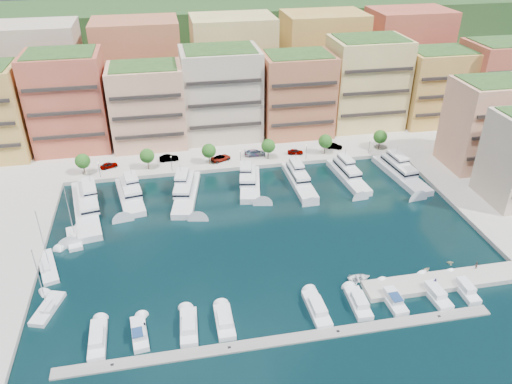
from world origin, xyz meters
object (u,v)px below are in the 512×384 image
(cruiser_8, at_px, (434,293))
(sailboat_2, at_px, (74,239))
(yacht_4, at_px, (299,179))
(car_1, at_px, (169,158))
(car_0, at_px, (109,165))
(cruiser_7, at_px, (392,299))
(cruiser_6, at_px, (358,303))
(yacht_3, at_px, (250,181))
(yacht_2, at_px, (186,191))
(sailboat_0, at_px, (48,309))
(cruiser_1, at_px, (139,334))
(sailboat_1, at_px, (48,267))
(yacht_6, at_px, (400,172))
(cruiser_3, at_px, (225,322))
(tender_0, at_px, (359,278))
(car_5, at_px, (334,146))
(yacht_5, at_px, (347,174))
(cruiser_5, at_px, (317,309))
(person_0, at_px, (435,282))
(person_1, at_px, (476,265))
(tree_5, at_px, (380,137))
(lamppost_3, at_px, (306,150))
(tree_4, at_px, (325,141))
(lamppost_0, at_px, (99,167))
(lamppost_2, at_px, (240,155))
(cruiser_0, at_px, (98,340))
(car_3, at_px, (255,153))
(cruiser_2, at_px, (189,327))
(yacht_0, at_px, (86,205))
(tree_0, at_px, (83,161))
(cruiser_9, at_px, (464,288))
(tree_3, at_px, (268,146))
(car_4, at_px, (295,152))
(car_2, at_px, (221,158))
(tree_2, at_px, (209,151))
(tree_1, at_px, (147,156))
(yacht_1, at_px, (130,194))
(tender_3, at_px, (450,262))
(lamppost_4, at_px, (370,144))

(cruiser_8, bearing_deg, sailboat_2, 155.41)
(yacht_4, bearing_deg, car_1, 151.73)
(car_0, bearing_deg, cruiser_7, -160.91)
(cruiser_6, bearing_deg, yacht_3, 103.47)
(yacht_2, relative_size, sailboat_0, 1.59)
(cruiser_1, relative_size, sailboat_1, 0.59)
(yacht_6, xyz_separation_m, cruiser_3, (-51.64, -43.74, -0.66))
(tender_0, xyz_separation_m, car_5, (13.37, 54.23, 1.29))
(yacht_5, bearing_deg, cruiser_5, -115.91)
(person_0, height_order, person_1, person_0)
(tree_5, relative_size, tender_0, 1.31)
(lamppost_3, distance_m, person_1, 54.75)
(car_5, bearing_deg, tree_4, 150.20)
(tree_5, xyz_separation_m, yacht_4, (-26.99, -13.25, -3.65))
(lamppost_0, xyz_separation_m, yacht_2, (20.82, -11.60, -2.62))
(sailboat_2, bearing_deg, cruiser_6, -30.31)
(yacht_2, relative_size, cruiser_8, 2.33)
(lamppost_2, height_order, car_0, lamppost_2)
(sailboat_2, relative_size, person_0, 7.48)
(cruiser_0, height_order, car_3, car_3)
(cruiser_2, relative_size, car_3, 1.45)
(tree_5, bearing_deg, yacht_0, -168.34)
(tree_5, height_order, tender_0, tree_5)
(tree_0, xyz_separation_m, tree_4, (64.00, 0.00, 0.00))
(cruiser_9, height_order, car_5, car_5)
(tree_3, xyz_separation_m, sailboat_0, (-49.58, -49.04, -4.43))
(yacht_4, distance_m, sailboat_1, 61.26)
(cruiser_5, bearing_deg, cruiser_7, -0.04)
(cruiser_6, xyz_separation_m, car_4, (4.36, 59.39, 1.19))
(tree_0, distance_m, car_4, 56.08)
(yacht_2, relative_size, cruiser_7, 2.52)
(car_5, xyz_separation_m, person_0, (-1.18, -59.56, 0.15))
(cruiser_5, distance_m, car_2, 59.99)
(lamppost_3, xyz_separation_m, car_5, (9.67, 4.95, -2.09))
(yacht_2, height_order, cruiser_6, yacht_2)
(tree_3, relative_size, lamppost_0, 1.35)
(tree_2, relative_size, yacht_6, 0.26)
(yacht_5, relative_size, cruiser_2, 2.25)
(yacht_3, height_order, sailboat_2, sailboat_2)
(sailboat_2, distance_m, car_1, 38.23)
(lamppost_2, bearing_deg, sailboat_1, -141.40)
(yacht_4, height_order, cruiser_9, yacht_4)
(yacht_4, xyz_separation_m, car_1, (-31.56, 16.97, 0.75))
(tree_1, bearing_deg, lamppost_3, -3.13)
(tree_1, distance_m, yacht_4, 39.48)
(cruiser_3, distance_m, sailboat_1, 37.87)
(tree_1, bearing_deg, yacht_2, -57.61)
(tree_2, relative_size, yacht_1, 0.31)
(tender_3, distance_m, car_0, 85.92)
(lamppost_4, xyz_separation_m, person_0, (-9.51, -54.61, -1.94))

